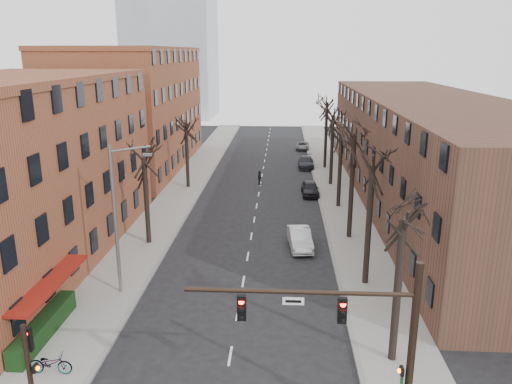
# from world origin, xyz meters

# --- Properties ---
(sidewalk_left) EXTENTS (4.00, 90.00, 0.15)m
(sidewalk_left) POSITION_xyz_m (-8.00, 35.00, 0.07)
(sidewalk_left) COLOR gray
(sidewalk_left) RESTS_ON ground
(sidewalk_right) EXTENTS (4.00, 90.00, 0.15)m
(sidewalk_right) POSITION_xyz_m (8.00, 35.00, 0.07)
(sidewalk_right) COLOR gray
(sidewalk_right) RESTS_ON ground
(building_left_near) EXTENTS (12.00, 26.00, 12.00)m
(building_left_near) POSITION_xyz_m (-16.00, 15.00, 6.00)
(building_left_near) COLOR brown
(building_left_near) RESTS_ON ground
(building_left_far) EXTENTS (12.00, 28.00, 14.00)m
(building_left_far) POSITION_xyz_m (-16.00, 44.00, 7.00)
(building_left_far) COLOR brown
(building_left_far) RESTS_ON ground
(building_right) EXTENTS (12.00, 50.00, 10.00)m
(building_right) POSITION_xyz_m (16.00, 30.00, 5.00)
(building_right) COLOR #503025
(building_right) RESTS_ON ground
(awning_left) EXTENTS (1.20, 7.00, 0.15)m
(awning_left) POSITION_xyz_m (-9.40, 6.00, 0.00)
(awning_left) COLOR maroon
(awning_left) RESTS_ON ground
(hedge) EXTENTS (0.80, 6.00, 1.00)m
(hedge) POSITION_xyz_m (-9.50, 5.00, 0.65)
(hedge) COLOR black
(hedge) RESTS_ON sidewalk_left
(tree_right_a) EXTENTS (5.20, 5.20, 10.00)m
(tree_right_a) POSITION_xyz_m (7.60, 4.00, 0.00)
(tree_right_a) COLOR black
(tree_right_a) RESTS_ON ground
(tree_right_b) EXTENTS (5.20, 5.20, 10.80)m
(tree_right_b) POSITION_xyz_m (7.60, 12.00, 0.00)
(tree_right_b) COLOR black
(tree_right_b) RESTS_ON ground
(tree_right_c) EXTENTS (5.20, 5.20, 11.60)m
(tree_right_c) POSITION_xyz_m (7.60, 20.00, 0.00)
(tree_right_c) COLOR black
(tree_right_c) RESTS_ON ground
(tree_right_d) EXTENTS (5.20, 5.20, 10.00)m
(tree_right_d) POSITION_xyz_m (7.60, 28.00, 0.00)
(tree_right_d) COLOR black
(tree_right_d) RESTS_ON ground
(tree_right_e) EXTENTS (5.20, 5.20, 10.80)m
(tree_right_e) POSITION_xyz_m (7.60, 36.00, 0.00)
(tree_right_e) COLOR black
(tree_right_e) RESTS_ON ground
(tree_right_f) EXTENTS (5.20, 5.20, 11.60)m
(tree_right_f) POSITION_xyz_m (7.60, 44.00, 0.00)
(tree_right_f) COLOR black
(tree_right_f) RESTS_ON ground
(tree_left_a) EXTENTS (5.20, 5.20, 9.50)m
(tree_left_a) POSITION_xyz_m (-7.60, 18.00, 0.00)
(tree_left_a) COLOR black
(tree_left_a) RESTS_ON ground
(tree_left_b) EXTENTS (5.20, 5.20, 9.50)m
(tree_left_b) POSITION_xyz_m (-7.60, 34.00, 0.00)
(tree_left_b) COLOR black
(tree_left_b) RESTS_ON ground
(signal_mast_arm) EXTENTS (8.14, 0.30, 7.20)m
(signal_mast_arm) POSITION_xyz_m (5.45, -1.00, 4.40)
(signal_mast_arm) COLOR black
(signal_mast_arm) RESTS_ON ground
(signal_pole_left) EXTENTS (0.47, 0.44, 4.40)m
(signal_pole_left) POSITION_xyz_m (-6.99, -0.95, 2.61)
(signal_pole_left) COLOR black
(signal_pole_left) RESTS_ON ground
(streetlight) EXTENTS (2.45, 0.22, 9.03)m
(streetlight) POSITION_xyz_m (-7.03, 10.00, 5.01)
(streetlight) COLOR slate
(streetlight) RESTS_ON ground
(silver_sedan) EXTENTS (1.94, 4.49, 1.44)m
(silver_sedan) POSITION_xyz_m (3.73, 17.86, 0.72)
(silver_sedan) COLOR #BABDC1
(silver_sedan) RESTS_ON ground
(parked_car_near) EXTENTS (1.79, 4.16, 1.40)m
(parked_car_near) POSITION_xyz_m (5.19, 32.00, 0.70)
(parked_car_near) COLOR black
(parked_car_near) RESTS_ON ground
(parked_car_mid) EXTENTS (2.01, 4.74, 1.36)m
(parked_car_mid) POSITION_xyz_m (5.30, 44.39, 0.68)
(parked_car_mid) COLOR #22232A
(parked_car_mid) RESTS_ON ground
(parked_car_far) EXTENTS (2.08, 4.13, 1.12)m
(parked_car_far) POSITION_xyz_m (5.30, 56.28, 0.56)
(parked_car_far) COLOR slate
(parked_car_far) RESTS_ON ground
(pedestrian_crossing) EXTENTS (0.58, 0.96, 1.54)m
(pedestrian_crossing) POSITION_xyz_m (-0.11, 35.76, 0.77)
(pedestrian_crossing) COLOR black
(pedestrian_crossing) RESTS_ON ground
(bicycle) EXTENTS (1.95, 0.69, 1.02)m
(bicycle) POSITION_xyz_m (-7.80, 2.05, 0.66)
(bicycle) COLOR gray
(bicycle) RESTS_ON sidewalk_left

